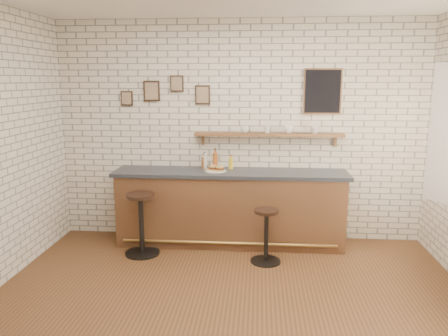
{
  "coord_description": "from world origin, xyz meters",
  "views": [
    {
      "loc": [
        0.27,
        -3.96,
        2.21
      ],
      "look_at": [
        -0.12,
        0.9,
        1.21
      ],
      "focal_mm": 35.0,
      "sensor_mm": 36.0,
      "label": 1
    }
  ],
  "objects": [
    {
      "name": "shelf_cup_b",
      "position": [
        0.38,
        1.9,
        1.54
      ],
      "size": [
        0.13,
        0.13,
        0.09
      ],
      "primitive_type": "imported",
      "rotation": [
        0.0,
        0.0,
        0.96
      ],
      "color": "white",
      "rests_on": "wall_shelf"
    },
    {
      "name": "sandwich_plate",
      "position": [
        -0.3,
        1.68,
        1.02
      ],
      "size": [
        0.28,
        0.28,
        0.01
      ],
      "primitive_type": "cylinder",
      "color": "white",
      "rests_on": "bar_counter"
    },
    {
      "name": "ciabatta_sandwich",
      "position": [
        -0.29,
        1.68,
        1.06
      ],
      "size": [
        0.22,
        0.14,
        0.07
      ],
      "color": "tan",
      "rests_on": "sandwich_plate"
    },
    {
      "name": "ground",
      "position": [
        0.0,
        0.0,
        0.0
      ],
      "size": [
        5.0,
        5.0,
        0.0
      ],
      "primitive_type": "plane",
      "color": "brown",
      "rests_on": "ground"
    },
    {
      "name": "wall_shelf",
      "position": [
        0.4,
        1.9,
        1.48
      ],
      "size": [
        2.0,
        0.18,
        0.18
      ],
      "color": "brown",
      "rests_on": "ground"
    },
    {
      "name": "bar_counter",
      "position": [
        -0.1,
        1.7,
        0.51
      ],
      "size": [
        3.1,
        0.65,
        1.01
      ],
      "color": "brown",
      "rests_on": "ground"
    },
    {
      "name": "shelf_cup_c",
      "position": [
        0.67,
        1.9,
        1.55
      ],
      "size": [
        0.16,
        0.16,
        0.09
      ],
      "primitive_type": "imported",
      "rotation": [
        0.0,
        0.0,
        1.12
      ],
      "color": "white",
      "rests_on": "wall_shelf"
    },
    {
      "name": "bitters_bottle_amber",
      "position": [
        -0.32,
        1.85,
        1.12
      ],
      "size": [
        0.07,
        0.07,
        0.28
      ],
      "color": "#9A4A18",
      "rests_on": "bar_counter"
    },
    {
      "name": "bar_stool_right",
      "position": [
        0.38,
        1.1,
        0.36
      ],
      "size": [
        0.37,
        0.37,
        0.67
      ],
      "color": "black",
      "rests_on": "ground"
    },
    {
      "name": "shelf_cup_a",
      "position": [
        0.08,
        1.9,
        1.54
      ],
      "size": [
        0.12,
        0.12,
        0.09
      ],
      "primitive_type": "imported",
      "rotation": [
        0.0,
        0.0,
        0.1
      ],
      "color": "white",
      "rests_on": "wall_shelf"
    },
    {
      "name": "bitters_bottle_brown",
      "position": [
        -0.48,
        1.85,
        1.09
      ],
      "size": [
        0.06,
        0.06,
        0.2
      ],
      "color": "brown",
      "rests_on": "bar_counter"
    },
    {
      "name": "bar_stool_left",
      "position": [
        -1.2,
        1.23,
        0.43
      ],
      "size": [
        0.47,
        0.47,
        0.8
      ],
      "color": "black",
      "rests_on": "ground"
    },
    {
      "name": "shelf_cup_d",
      "position": [
        1.01,
        1.9,
        1.55
      ],
      "size": [
        0.13,
        0.13,
        0.09
      ],
      "primitive_type": "imported",
      "rotation": [
        0.0,
        0.0,
        0.41
      ],
      "color": "white",
      "rests_on": "wall_shelf"
    },
    {
      "name": "potato_chips",
      "position": [
        -0.32,
        1.67,
        1.02
      ],
      "size": [
        0.27,
        0.19,
        0.0
      ],
      "color": "#C49345",
      "rests_on": "sandwich_plate"
    },
    {
      "name": "condiment_bottle_yellow",
      "position": [
        -0.11,
        1.85,
        1.09
      ],
      "size": [
        0.06,
        0.06,
        0.19
      ],
      "color": "yellow",
      "rests_on": "bar_counter"
    },
    {
      "name": "bitters_bottle_white",
      "position": [
        -0.46,
        1.85,
        1.1
      ],
      "size": [
        0.06,
        0.06,
        0.23
      ],
      "color": "beige",
      "rests_on": "bar_counter"
    },
    {
      "name": "back_wall_decor",
      "position": [
        0.23,
        1.98,
        2.05
      ],
      "size": [
        2.96,
        0.02,
        0.56
      ],
      "color": "black",
      "rests_on": "ground"
    }
  ]
}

